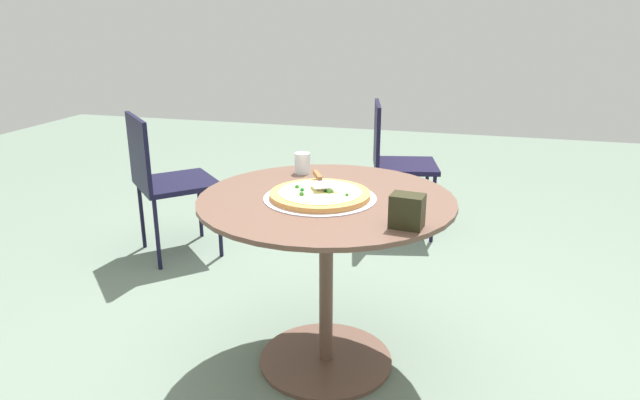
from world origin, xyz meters
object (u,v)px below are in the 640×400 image
Objects in this scene: pizza_server at (320,180)px; drinking_cup at (302,163)px; patio_chair_corner at (163,175)px; patio_chair_far at (394,157)px; napkin_dispenser at (407,211)px; patio_table at (326,244)px; pizza_on_tray at (320,195)px.

pizza_server is 2.32× the size of drinking_cup.
pizza_server is 0.25× the size of patio_chair_corner.
napkin_dispenser is at bearing -170.76° from patio_chair_far.
pizza_server is 1.54m from patio_chair_far.
patio_table is 1.47m from patio_chair_corner.
patio_chair_far is 1.45m from patio_chair_corner.
patio_chair_far is (1.57, -0.04, -0.02)m from patio_table.
napkin_dispenser is at bearing -124.81° from patio_chair_corner.
napkin_dispenser is at bearing -125.50° from patio_table.
patio_chair_far reaches higher than drinking_cup.
pizza_server is 0.24× the size of patio_chair_far.
napkin_dispenser is (-0.30, -0.38, 0.01)m from pizza_server.
drinking_cup is (0.32, 0.17, 0.03)m from pizza_on_tray.
patio_table is at bearing 178.50° from patio_chair_far.
pizza_server is at bearing -149.06° from drinking_cup.
napkin_dispenser is 0.13× the size of patio_chair_far.
pizza_on_tray is 0.50× the size of patio_chair_far.
pizza_server is 1.87× the size of napkin_dispenser.
patio_chair_corner reaches higher than drinking_cup.
patio_chair_corner is at bearing 54.29° from pizza_on_tray.
pizza_on_tray is 1.48m from patio_chair_corner.
patio_table is 1.16× the size of patio_chair_corner.
napkin_dispenser is 1.85m from patio_chair_far.
patio_chair_far is (1.27, -0.23, -0.26)m from drinking_cup.
pizza_on_tray is 1.61m from patio_chair_far.
patio_chair_far is at bearing -1.50° from patio_table.
patio_chair_corner reaches higher than napkin_dispenser.
pizza_server is 0.29m from drinking_cup.
pizza_on_tray is at bearing -152.45° from drinking_cup.
drinking_cup is 0.80× the size of napkin_dispenser.
drinking_cup is 1.31m from patio_chair_far.
drinking_cup is (0.30, 0.19, 0.24)m from patio_table.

